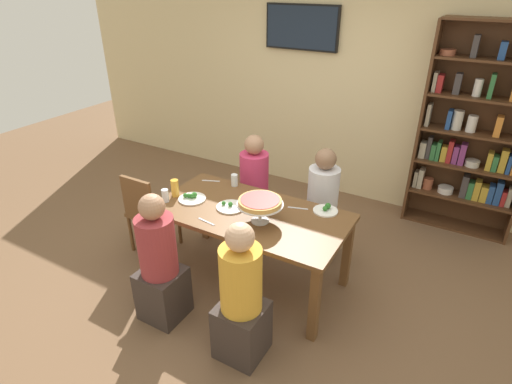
# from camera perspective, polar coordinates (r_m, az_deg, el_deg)

# --- Properties ---
(ground_plane) EXTENTS (12.00, 12.00, 0.00)m
(ground_plane) POSITION_cam_1_polar(r_m,az_deg,el_deg) (4.02, -0.73, -11.89)
(ground_plane) COLOR brown
(rear_partition) EXTENTS (8.00, 0.12, 2.80)m
(rear_partition) POSITION_cam_1_polar(r_m,az_deg,el_deg) (5.24, 11.91, 14.37)
(rear_partition) COLOR beige
(rear_partition) RESTS_ON ground_plane
(dining_table) EXTENTS (1.69, 0.87, 0.74)m
(dining_table) POSITION_cam_1_polar(r_m,az_deg,el_deg) (3.64, -0.79, -3.98)
(dining_table) COLOR brown
(dining_table) RESTS_ON ground_plane
(bookshelf) EXTENTS (1.10, 0.30, 2.21)m
(bookshelf) POSITION_cam_1_polar(r_m,az_deg,el_deg) (4.90, 27.93, 6.80)
(bookshelf) COLOR #4C2D19
(bookshelf) RESTS_ON ground_plane
(television) EXTENTS (0.92, 0.05, 0.51)m
(television) POSITION_cam_1_polar(r_m,az_deg,el_deg) (5.24, 6.31, 21.62)
(television) COLOR black
(diner_far_right) EXTENTS (0.34, 0.34, 1.15)m
(diner_far_right) POSITION_cam_1_polar(r_m,az_deg,el_deg) (4.15, 8.99, -2.60)
(diner_far_right) COLOR #382D28
(diner_far_right) RESTS_ON ground_plane
(diner_near_right) EXTENTS (0.34, 0.34, 1.15)m
(diner_near_right) POSITION_cam_1_polar(r_m,az_deg,el_deg) (3.06, -2.04, -14.94)
(diner_near_right) COLOR #382D28
(diner_near_right) RESTS_ON ground_plane
(diner_far_left) EXTENTS (0.34, 0.34, 1.15)m
(diner_far_left) POSITION_cam_1_polar(r_m,az_deg,el_deg) (4.41, -0.24, -0.24)
(diner_far_left) COLOR #382D28
(diner_far_left) RESTS_ON ground_plane
(diner_near_left) EXTENTS (0.34, 0.34, 1.15)m
(diner_near_left) POSITION_cam_1_polar(r_m,az_deg,el_deg) (3.44, -13.10, -10.10)
(diner_near_left) COLOR #382D28
(diner_near_left) RESTS_ON ground_plane
(chair_head_west) EXTENTS (0.40, 0.40, 0.87)m
(chair_head_west) POSITION_cam_1_polar(r_m,az_deg,el_deg) (4.27, -14.71, -2.36)
(chair_head_west) COLOR brown
(chair_head_west) RESTS_ON ground_plane
(deep_dish_pizza_stand) EXTENTS (0.39, 0.39, 0.21)m
(deep_dish_pizza_stand) POSITION_cam_1_polar(r_m,az_deg,el_deg) (3.37, 0.57, -1.52)
(deep_dish_pizza_stand) COLOR silver
(deep_dish_pizza_stand) RESTS_ON dining_table
(salad_plate_near_diner) EXTENTS (0.22, 0.22, 0.07)m
(salad_plate_near_diner) POSITION_cam_1_polar(r_m,az_deg,el_deg) (3.64, 9.59, -2.43)
(salad_plate_near_diner) COLOR white
(salad_plate_near_diner) RESTS_ON dining_table
(salad_plate_far_diner) EXTENTS (0.25, 0.25, 0.06)m
(salad_plate_far_diner) POSITION_cam_1_polar(r_m,az_deg,el_deg) (3.66, -3.57, -2.02)
(salad_plate_far_diner) COLOR white
(salad_plate_far_diner) RESTS_ON dining_table
(salad_plate_spare) EXTENTS (0.25, 0.25, 0.07)m
(salad_plate_spare) POSITION_cam_1_polar(r_m,az_deg,el_deg) (3.83, -8.83, -0.80)
(salad_plate_spare) COLOR white
(salad_plate_spare) RESTS_ON dining_table
(beer_glass_amber_tall) EXTENTS (0.07, 0.07, 0.16)m
(beer_glass_amber_tall) POSITION_cam_1_polar(r_m,az_deg,el_deg) (3.88, -11.10, 0.54)
(beer_glass_amber_tall) COLOR gold
(beer_glass_amber_tall) RESTS_ON dining_table
(water_glass_clear_near) EXTENTS (0.06, 0.06, 0.12)m
(water_glass_clear_near) POSITION_cam_1_polar(r_m,az_deg,el_deg) (4.01, -2.99, 1.64)
(water_glass_clear_near) COLOR white
(water_glass_clear_near) RESTS_ON dining_table
(water_glass_clear_far) EXTENTS (0.06, 0.06, 0.12)m
(water_glass_clear_far) POSITION_cam_1_polar(r_m,az_deg,el_deg) (3.82, -12.39, -0.48)
(water_glass_clear_far) COLOR white
(water_glass_clear_far) RESTS_ON dining_table
(cutlery_fork_near) EXTENTS (0.18, 0.04, 0.00)m
(cutlery_fork_near) POSITION_cam_1_polar(r_m,az_deg,el_deg) (3.47, -6.85, -4.07)
(cutlery_fork_near) COLOR silver
(cutlery_fork_near) RESTS_ON dining_table
(cutlery_knife_near) EXTENTS (0.17, 0.08, 0.00)m
(cutlery_knife_near) POSITION_cam_1_polar(r_m,az_deg,el_deg) (4.15, -6.23, 1.54)
(cutlery_knife_near) COLOR silver
(cutlery_knife_near) RESTS_ON dining_table
(cutlery_fork_far) EXTENTS (0.18, 0.07, 0.00)m
(cutlery_fork_far) POSITION_cam_1_polar(r_m,az_deg,el_deg) (3.66, 5.78, -2.23)
(cutlery_fork_far) COLOR silver
(cutlery_fork_far) RESTS_ON dining_table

